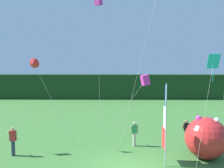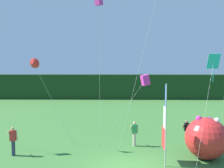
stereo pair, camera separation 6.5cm
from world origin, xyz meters
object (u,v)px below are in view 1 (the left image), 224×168
object	(u,v)px
kite_magenta_box_2	(145,80)
kite_cyan_diamond_0	(213,66)
folding_chair	(189,138)
kite_red_delta_1	(34,64)
person_far_right	(134,133)
person_far_left	(210,130)
banner_flag	(165,126)
inflatable_balloon	(206,138)
kite_magenta_box_3	(98,1)
person_near_banner	(186,130)
person_mid_field	(13,140)

from	to	relation	value
kite_magenta_box_2	kite_cyan_diamond_0	bearing A→B (deg)	-29.18
folding_chair	kite_red_delta_1	xyz separation A→B (m)	(-10.37, -0.85, 5.10)
person_far_right	folding_chair	xyz separation A→B (m)	(3.79, 0.17, -0.39)
kite_cyan_diamond_0	kite_magenta_box_2	distance (m)	4.16
person_far_left	banner_flag	bearing A→B (deg)	-135.72
kite_cyan_diamond_0	kite_magenta_box_2	bearing A→B (deg)	150.82
inflatable_balloon	kite_magenta_box_3	size ratio (longest dim) A/B	0.23
person_far_left	folding_chair	world-z (taller)	person_far_left
person_near_banner	person_mid_field	bearing A→B (deg)	-166.29
folding_chair	kite_magenta_box_2	distance (m)	5.23
person_mid_field	folding_chair	distance (m)	11.54
kite_magenta_box_3	folding_chair	bearing A→B (deg)	-30.53
person_far_left	kite_cyan_diamond_0	xyz separation A→B (m)	(-1.40, -3.59, 4.61)
banner_flag	kite_cyan_diamond_0	distance (m)	4.31
folding_chair	kite_magenta_box_2	world-z (taller)	kite_magenta_box_2
person_near_banner	kite_magenta_box_3	distance (m)	12.26
person_mid_field	kite_cyan_diamond_0	bearing A→B (deg)	-3.76
person_near_banner	person_far_left	bearing A→B (deg)	1.72
banner_flag	person_far_right	world-z (taller)	banner_flag
person_near_banner	kite_red_delta_1	distance (m)	11.52
folding_chair	kite_red_delta_1	distance (m)	11.59
person_near_banner	inflatable_balloon	xyz separation A→B (m)	(0.27, -3.05, 0.38)
person_near_banner	kite_magenta_box_2	bearing A→B (deg)	-153.91
person_mid_field	kite_magenta_box_2	world-z (taller)	kite_magenta_box_2
person_far_left	inflatable_balloon	distance (m)	3.45
banner_flag	inflatable_balloon	distance (m)	2.95
person_mid_field	kite_red_delta_1	world-z (taller)	kite_red_delta_1
kite_cyan_diamond_0	person_near_banner	bearing A→B (deg)	95.56
inflatable_balloon	folding_chair	bearing A→B (deg)	96.84
kite_cyan_diamond_0	kite_red_delta_1	xyz separation A→B (m)	(-10.73, 2.00, 0.11)
inflatable_balloon	kite_magenta_box_2	bearing A→B (deg)	156.82
person_far_right	kite_magenta_box_3	world-z (taller)	kite_magenta_box_3
banner_flag	person_mid_field	distance (m)	9.15
kite_red_delta_1	kite_magenta_box_2	world-z (taller)	kite_red_delta_1
folding_chair	person_near_banner	bearing A→B (deg)	89.17
person_mid_field	person_far_left	world-z (taller)	person_mid_field
person_near_banner	person_far_right	xyz separation A→B (m)	(-3.80, -0.86, 0.04)
person_mid_field	person_far_left	distance (m)	13.40
inflatable_balloon	kite_cyan_diamond_0	bearing A→B (deg)	-81.77
banner_flag	person_near_banner	size ratio (longest dim) A/B	2.81
inflatable_balloon	kite_cyan_diamond_0	size ratio (longest dim) A/B	0.41
person_mid_field	inflatable_balloon	bearing A→B (deg)	-1.37
person_far_left	kite_cyan_diamond_0	world-z (taller)	kite_cyan_diamond_0
banner_flag	inflatable_balloon	bearing A→B (deg)	19.06
banner_flag	kite_magenta_box_3	world-z (taller)	kite_magenta_box_3
inflatable_balloon	kite_cyan_diamond_0	world-z (taller)	kite_cyan_diamond_0
person_near_banner	person_far_left	world-z (taller)	person_far_left
person_far_right	kite_red_delta_1	bearing A→B (deg)	-174.14
folding_chair	kite_cyan_diamond_0	size ratio (longest dim) A/B	0.14
person_far_left	kite_magenta_box_2	distance (m)	6.36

